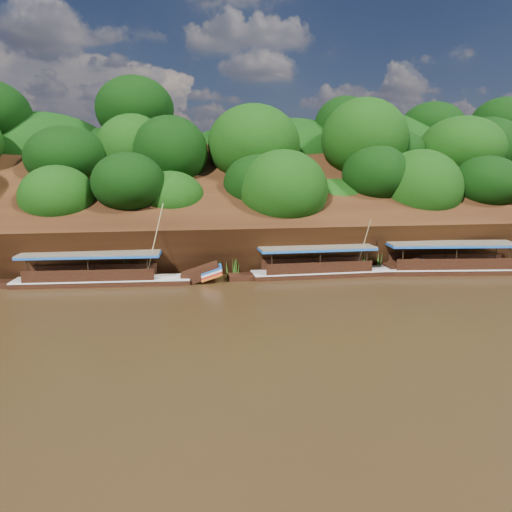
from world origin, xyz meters
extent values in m
plane|color=black|center=(0.00, 0.00, 0.00)|extent=(160.00, 160.00, 0.00)
cube|color=black|center=(0.00, 16.00, 3.50)|extent=(120.00, 16.12, 13.64)
cube|color=black|center=(0.00, 26.00, 0.00)|extent=(120.00, 24.00, 12.00)
ellipsoid|color=#0F3A09|center=(-6.00, 15.00, 3.50)|extent=(18.00, 8.00, 6.40)
ellipsoid|color=#0F3A09|center=(0.00, 23.00, 9.20)|extent=(24.00, 11.00, 8.40)
cube|color=black|center=(12.53, 7.34, 0.00)|extent=(12.79, 3.70, 0.89)
cube|color=silver|center=(12.53, 7.34, 0.42)|extent=(12.80, 3.77, 0.10)
cube|color=brown|center=(11.74, 7.43, 2.38)|extent=(10.11, 3.69, 0.12)
cube|color=#1951A3|center=(11.74, 7.43, 2.26)|extent=(10.11, 3.69, 0.18)
cube|color=black|center=(1.80, 8.05, 0.00)|extent=(11.22, 2.23, 0.84)
cube|color=silver|center=(1.80, 8.05, 0.40)|extent=(11.22, 2.30, 0.09)
cube|color=black|center=(8.09, 8.15, 0.65)|extent=(2.68, 1.58, 1.58)
cube|color=#1951A3|center=(8.79, 8.16, 0.93)|extent=(1.40, 1.62, 0.57)
cube|color=red|center=(8.79, 8.16, 0.62)|extent=(1.40, 1.62, 0.57)
cube|color=brown|center=(1.10, 8.04, 2.25)|extent=(8.80, 2.50, 0.11)
cube|color=#1951A3|center=(1.10, 8.04, 2.14)|extent=(8.80, 2.50, 0.17)
cylinder|color=tan|center=(4.61, 7.53, 2.45)|extent=(0.49, 1.41, 3.83)
cube|color=black|center=(-14.52, 7.95, 0.00)|extent=(12.35, 2.81, 0.84)
cube|color=silver|center=(-14.52, 7.95, 0.40)|extent=(12.36, 2.87, 0.09)
cube|color=black|center=(-7.64, 7.52, 0.65)|extent=(2.97, 1.71, 1.65)
cube|color=#1951A3|center=(-6.88, 7.47, 0.93)|extent=(1.60, 1.68, 0.61)
cube|color=red|center=(-6.88, 7.47, 0.61)|extent=(1.60, 1.68, 0.61)
cube|color=brown|center=(-15.28, 8.00, 2.24)|extent=(9.72, 2.95, 0.11)
cube|color=#1951A3|center=(-15.28, 8.00, 2.12)|extent=(9.72, 2.95, 0.17)
cylinder|color=tan|center=(-10.83, 7.53, 3.10)|extent=(1.39, 0.49, 5.21)
cone|color=#285715|center=(-19.36, 9.61, 0.80)|extent=(1.50, 1.50, 1.59)
cone|color=#285715|center=(-12.55, 9.44, 1.08)|extent=(1.50, 1.50, 2.15)
cone|color=#285715|center=(-5.44, 9.05, 0.73)|extent=(1.50, 1.50, 1.46)
cone|color=#285715|center=(0.82, 9.65, 0.90)|extent=(1.50, 1.50, 1.80)
cone|color=#285715|center=(5.90, 9.22, 0.94)|extent=(1.50, 1.50, 1.89)
cone|color=#285715|center=(13.66, 9.64, 0.87)|extent=(1.50, 1.50, 1.73)
camera|label=1|loc=(-9.44, -27.73, 8.24)|focal=35.00mm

